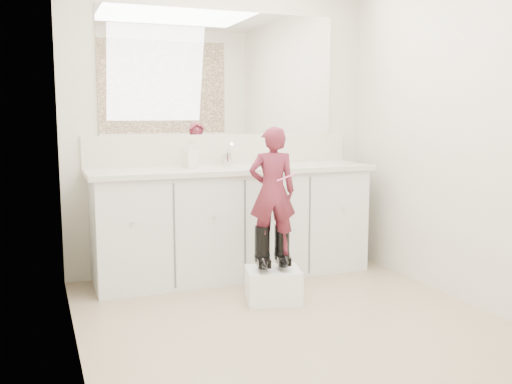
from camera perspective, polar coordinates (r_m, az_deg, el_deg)
name	(u,v)px	position (r m, az deg, el deg)	size (l,w,h in m)	color
floor	(298,327)	(3.64, 4.25, -13.30)	(3.00, 3.00, 0.00)	#827155
wall_back	(222,127)	(4.79, -3.43, 6.50)	(2.60, 2.60, 0.00)	beige
wall_front	(488,147)	(2.15, 22.19, 4.20)	(2.60, 2.60, 0.00)	beige
wall_left	(70,136)	(3.07, -18.08, 5.33)	(3.00, 3.00, 0.00)	beige
wall_right	(474,130)	(4.14, 20.98, 5.77)	(3.00, 3.00, 0.00)	beige
vanity_cabinet	(233,224)	(4.62, -2.29, -3.23)	(2.20, 0.55, 0.85)	silver
countertop	(234,170)	(4.54, -2.26, 2.25)	(2.28, 0.58, 0.04)	beige
backsplash	(223,149)	(4.79, -3.36, 4.28)	(2.28, 0.03, 0.25)	beige
mirror	(222,73)	(4.79, -3.43, 11.76)	(2.00, 0.02, 1.00)	white
dot_panel	(493,14)	(2.18, 22.64, 16.08)	(2.00, 0.01, 1.20)	#472819
faucet	(227,159)	(4.69, -2.93, 3.29)	(0.08, 0.08, 0.10)	silver
cup	(263,160)	(4.60, 0.69, 3.21)	(0.11, 0.11, 0.10)	beige
soap_bottle	(190,154)	(4.50, -6.57, 3.77)	(0.10, 0.10, 0.21)	silver
step_stool	(273,285)	(4.06, 1.72, -9.30)	(0.37, 0.31, 0.24)	white
boot_left	(262,248)	(3.97, 0.62, -5.60)	(0.11, 0.20, 0.31)	black
boot_right	(282,246)	(4.03, 2.61, -5.41)	(0.11, 0.20, 0.31)	black
toddler	(272,191)	(3.93, 1.65, 0.07)	(0.33, 0.21, 0.89)	#9F3146
toothbrush	(287,177)	(3.87, 3.07, 1.50)	(0.01, 0.01, 0.14)	pink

